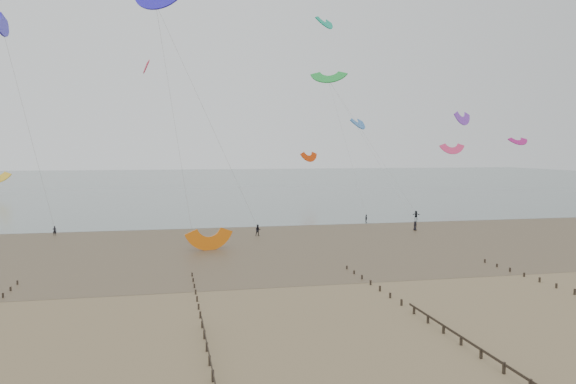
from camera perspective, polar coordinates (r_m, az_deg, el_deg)
The scene contains 7 objects.
ground at distance 54.72m, azimuth 5.93°, elevation -10.59°, with size 500.00×500.00×0.00m, color brown.
sea_and_shore at distance 86.70m, azimuth -3.77°, elevation -5.01°, with size 500.00×665.00×0.03m.
groynes at distance 39.73m, azimuth 20.66°, elevation -15.98°, with size 72.16×50.16×1.00m.
kitesurfer_lead at distance 99.67m, azimuth -22.63°, elevation -3.65°, with size 0.58×0.38×1.58m, color black.
kitesurfers at distance 101.71m, azimuth 6.17°, elevation -3.16°, with size 125.51×21.55×1.85m.
grounded_kite at distance 79.72m, azimuth -7.97°, elevation -5.87°, with size 5.78×3.03×4.41m, color orange, non-canonical shape.
kites_airborne at distance 140.59m, azimuth -8.64°, elevation 7.58°, with size 242.01×113.05×43.25m.
Camera 1 is at (-16.50, -50.24, 14.09)m, focal length 35.00 mm.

